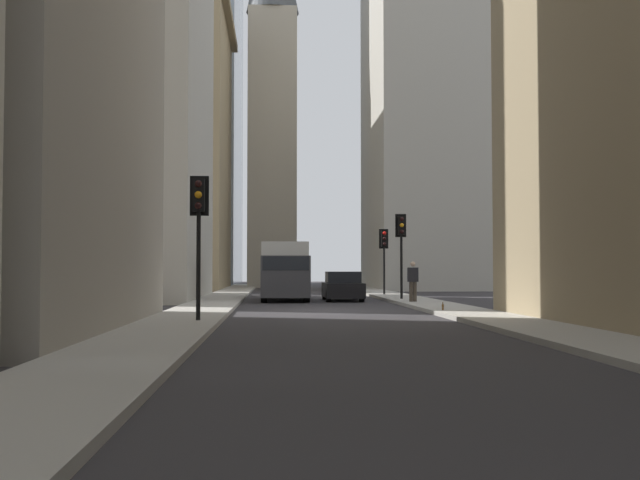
{
  "coord_description": "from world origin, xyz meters",
  "views": [
    {
      "loc": [
        -28.04,
        1.93,
        1.52
      ],
      "look_at": [
        19.23,
        -0.94,
        3.36
      ],
      "focal_mm": 42.7,
      "sensor_mm": 36.0,
      "label": 1
    }
  ],
  "objects_px": {
    "traffic_light_foreground": "(199,213)",
    "sedan_black": "(343,287)",
    "discarded_bottle": "(443,307)",
    "traffic_light_midblock": "(401,236)",
    "delivery_truck": "(285,271)",
    "traffic_light_far_junction": "(384,246)",
    "pedestrian": "(413,280)"
  },
  "relations": [
    {
      "from": "traffic_light_foreground",
      "to": "sedan_black",
      "type": "bearing_deg",
      "value": -18.72
    },
    {
      "from": "traffic_light_foreground",
      "to": "discarded_bottle",
      "type": "relative_size",
      "value": 14.66
    },
    {
      "from": "traffic_light_foreground",
      "to": "traffic_light_midblock",
      "type": "distance_m",
      "value": 16.79
    },
    {
      "from": "delivery_truck",
      "to": "traffic_light_midblock",
      "type": "relative_size",
      "value": 1.61
    },
    {
      "from": "traffic_light_midblock",
      "to": "traffic_light_far_junction",
      "type": "height_order",
      "value": "traffic_light_midblock"
    },
    {
      "from": "traffic_light_foreground",
      "to": "discarded_bottle",
      "type": "xyz_separation_m",
      "value": [
        4.65,
        -7.78,
        -2.8
      ]
    },
    {
      "from": "sedan_black",
      "to": "traffic_light_far_junction",
      "type": "relative_size",
      "value": 1.18
    },
    {
      "from": "delivery_truck",
      "to": "discarded_bottle",
      "type": "bearing_deg",
      "value": -156.16
    },
    {
      "from": "sedan_black",
      "to": "pedestrian",
      "type": "distance_m",
      "value": 5.1
    },
    {
      "from": "sedan_black",
      "to": "traffic_light_foreground",
      "type": "xyz_separation_m",
      "value": [
        -15.89,
        5.38,
        2.38
      ]
    },
    {
      "from": "sedan_black",
      "to": "discarded_bottle",
      "type": "height_order",
      "value": "sedan_black"
    },
    {
      "from": "delivery_truck",
      "to": "traffic_light_foreground",
      "type": "bearing_deg",
      "value": 171.05
    },
    {
      "from": "traffic_light_midblock",
      "to": "delivery_truck",
      "type": "bearing_deg",
      "value": 72.96
    },
    {
      "from": "delivery_truck",
      "to": "traffic_light_foreground",
      "type": "relative_size",
      "value": 1.63
    },
    {
      "from": "traffic_light_foreground",
      "to": "pedestrian",
      "type": "distance_m",
      "value": 14.21
    },
    {
      "from": "traffic_light_foreground",
      "to": "traffic_light_midblock",
      "type": "bearing_deg",
      "value": -28.73
    },
    {
      "from": "traffic_light_foreground",
      "to": "pedestrian",
      "type": "xyz_separation_m",
      "value": [
        11.55,
        -8.03,
        -1.97
      ]
    },
    {
      "from": "traffic_light_foreground",
      "to": "traffic_light_far_junction",
      "type": "height_order",
      "value": "traffic_light_foreground"
    },
    {
      "from": "delivery_truck",
      "to": "traffic_light_foreground",
      "type": "height_order",
      "value": "traffic_light_foreground"
    },
    {
      "from": "traffic_light_midblock",
      "to": "pedestrian",
      "type": "xyz_separation_m",
      "value": [
        -3.17,
        0.04,
        -2.01
      ]
    },
    {
      "from": "traffic_light_far_junction",
      "to": "traffic_light_foreground",
      "type": "bearing_deg",
      "value": 158.97
    },
    {
      "from": "sedan_black",
      "to": "traffic_light_midblock",
      "type": "bearing_deg",
      "value": -113.43
    },
    {
      "from": "traffic_light_midblock",
      "to": "discarded_bottle",
      "type": "bearing_deg",
      "value": 178.33
    },
    {
      "from": "traffic_light_far_junction",
      "to": "pedestrian",
      "type": "height_order",
      "value": "traffic_light_far_junction"
    },
    {
      "from": "delivery_truck",
      "to": "discarded_bottle",
      "type": "distance_m",
      "value": 12.91
    },
    {
      "from": "delivery_truck",
      "to": "pedestrian",
      "type": "xyz_separation_m",
      "value": [
        -4.85,
        -5.45,
        -0.38
      ]
    },
    {
      "from": "traffic_light_far_junction",
      "to": "pedestrian",
      "type": "distance_m",
      "value": 9.99
    },
    {
      "from": "pedestrian",
      "to": "traffic_light_far_junction",
      "type": "bearing_deg",
      "value": -1.11
    },
    {
      "from": "traffic_light_foreground",
      "to": "discarded_bottle",
      "type": "distance_m",
      "value": 9.49
    },
    {
      "from": "delivery_truck",
      "to": "traffic_light_foreground",
      "type": "xyz_separation_m",
      "value": [
        -16.41,
        2.58,
        1.59
      ]
    },
    {
      "from": "pedestrian",
      "to": "discarded_bottle",
      "type": "height_order",
      "value": "pedestrian"
    },
    {
      "from": "delivery_truck",
      "to": "traffic_light_far_junction",
      "type": "relative_size",
      "value": 1.77
    }
  ]
}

